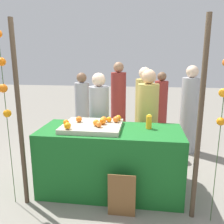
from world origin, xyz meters
TOP-DOWN VIEW (x-y plane):
  - ground_plane at (0.00, 0.00)m, footprint 24.00×24.00m
  - stall_counter at (0.00, 0.00)m, footprint 1.89×0.79m
  - orange_tray at (-0.25, 0.01)m, footprint 0.78×0.66m
  - orange_0 at (-0.11, 0.12)m, footprint 0.08×0.08m
  - orange_1 at (-0.13, -0.13)m, footprint 0.08×0.08m
  - orange_2 at (-0.04, 0.14)m, footprint 0.07×0.07m
  - orange_3 at (0.08, 0.22)m, footprint 0.08×0.08m
  - orange_4 at (-0.10, 0.01)m, footprint 0.09×0.09m
  - orange_5 at (-0.45, 0.07)m, footprint 0.08×0.08m
  - orange_6 at (-0.57, -0.10)m, footprint 0.08×0.08m
  - orange_7 at (-0.18, -0.07)m, footprint 0.08×0.08m
  - orange_8 at (-0.50, -0.26)m, footprint 0.09×0.09m
  - orange_9 at (0.06, 0.13)m, footprint 0.09×0.09m
  - juice_bottle at (0.50, 0.10)m, footprint 0.08×0.08m
  - chalkboard_sign at (0.21, -0.53)m, footprint 0.32×0.03m
  - vendor_left at (-0.28, 0.67)m, footprint 0.32×0.32m
  - vendor_right at (0.49, 0.68)m, footprint 0.33×0.33m
  - crowd_person_0 at (-0.15, 2.37)m, footprint 0.34×0.34m
  - crowd_person_1 at (1.30, 1.58)m, footprint 0.34×0.34m
  - crowd_person_2 at (-0.84, 1.74)m, footprint 0.30×0.30m
  - crowd_person_3 at (0.81, 2.41)m, footprint 0.30×0.30m
  - crowd_person_4 at (0.43, 1.49)m, footprint 0.33×0.33m
  - canopy_post_left at (-1.03, -0.44)m, footprint 0.06×0.06m
  - canopy_post_right at (1.03, -0.44)m, footprint 0.06×0.06m
  - garland_strand_left at (-1.17, -0.45)m, footprint 0.11×0.11m

SIDE VIEW (x-z plane):
  - ground_plane at x=0.00m, z-range 0.00..0.00m
  - chalkboard_sign at x=0.21m, z-range -0.01..0.52m
  - stall_counter at x=0.00m, z-range 0.00..0.89m
  - crowd_person_3 at x=0.81m, z-range -0.05..1.45m
  - crowd_person_2 at x=-0.84m, z-range -0.05..1.47m
  - vendor_left at x=-0.28m, z-range -0.05..1.53m
  - vendor_right at x=0.49m, z-range -0.06..1.59m
  - crowd_person_4 at x=0.43m, z-range -0.06..1.59m
  - crowd_person_1 at x=1.30m, z-range -0.06..1.62m
  - crowd_person_0 at x=-0.15m, z-range -0.06..1.66m
  - orange_tray at x=-0.25m, z-range 0.89..0.95m
  - juice_bottle at x=0.50m, z-range 0.88..1.08m
  - orange_2 at x=-0.04m, z-range 0.95..1.03m
  - orange_6 at x=-0.57m, z-range 0.95..1.03m
  - orange_1 at x=-0.13m, z-range 0.95..1.03m
  - orange_0 at x=-0.11m, z-range 0.95..1.03m
  - orange_3 at x=0.08m, z-range 0.95..1.03m
  - orange_5 at x=-0.45m, z-range 0.95..1.03m
  - orange_7 at x=-0.18m, z-range 0.95..1.03m
  - orange_9 at x=0.06m, z-range 0.95..1.04m
  - orange_8 at x=-0.50m, z-range 0.95..1.04m
  - orange_4 at x=-0.10m, z-range 0.95..1.04m
  - canopy_post_left at x=-1.03m, z-range 0.00..2.25m
  - canopy_post_right at x=1.03m, z-range 0.00..2.25m
  - garland_strand_left at x=-1.17m, z-range 0.49..2.66m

